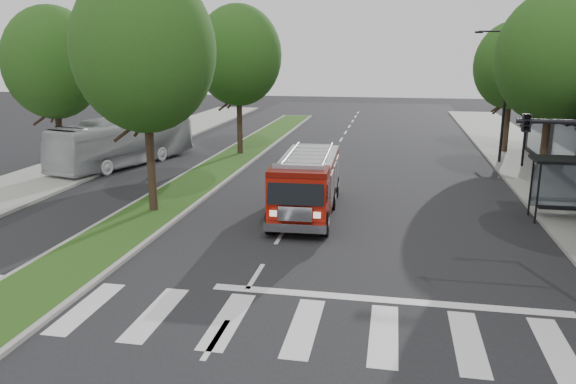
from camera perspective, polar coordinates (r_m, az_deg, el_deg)
ground at (r=17.65m, az=-3.31°, el=-8.54°), size 140.00×140.00×0.00m
sidewalk_left at (r=32.44m, az=-24.41°, el=0.92°), size 5.00×80.00×0.15m
median at (r=35.87m, az=-5.72°, el=3.30°), size 3.00×50.00×0.15m
bus_shelter at (r=25.44m, az=26.91°, el=1.82°), size 3.20×1.60×2.61m
tree_right_mid at (r=30.71m, az=25.43°, el=12.26°), size 5.60×5.60×9.72m
tree_right_far at (r=40.49m, az=21.83°, el=11.82°), size 5.00×5.00×8.73m
tree_median_near at (r=23.97m, az=-14.41°, el=13.76°), size 5.80×5.80×10.16m
tree_median_far at (r=37.15m, az=-5.08°, el=13.64°), size 5.60×5.60×9.72m
tree_left_mid at (r=33.11m, az=-22.78°, el=11.99°), size 5.20×5.20×9.16m
streetlight_right_far at (r=36.41m, az=21.00°, el=9.60°), size 2.11×0.20×8.00m
fire_engine at (r=23.89m, az=1.92°, el=0.80°), size 2.63×7.79×2.67m
city_bus at (r=35.57m, az=-16.26°, el=4.96°), size 5.25×10.68×2.90m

